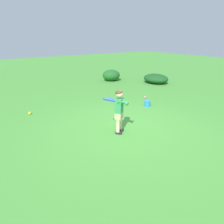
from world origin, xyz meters
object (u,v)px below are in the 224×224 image
(child_batter, at_px, (119,108))
(play_ball_midfield, at_px, (30,113))
(toy_bucket, at_px, (147,103))
(play_ball_by_bucket, at_px, (145,97))

(child_batter, height_order, play_ball_midfield, child_batter)
(child_batter, relative_size, toy_bucket, 5.00)
(child_batter, bearing_deg, play_ball_by_bucket, 34.04)
(play_ball_midfield, distance_m, toy_bucket, 3.82)
(toy_bucket, bearing_deg, play_ball_midfield, 156.59)
(play_ball_midfield, height_order, toy_bucket, toy_bucket)
(child_batter, relative_size, play_ball_by_bucket, 12.52)
(play_ball_by_bucket, relative_size, play_ball_midfield, 0.99)
(play_ball_midfield, bearing_deg, child_batter, -59.23)
(play_ball_by_bucket, bearing_deg, toy_bucket, -129.44)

